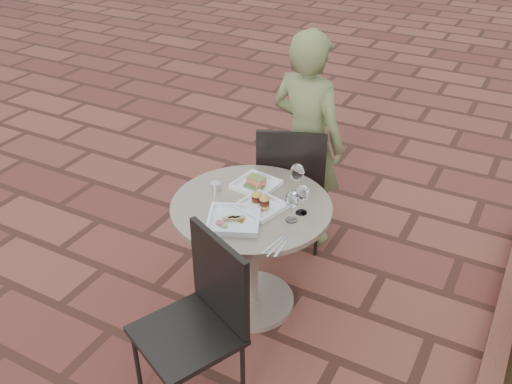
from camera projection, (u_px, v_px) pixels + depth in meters
The scene contains 14 objects.
ground at pixel (209, 310), 3.49m from camera, with size 60.00×60.00×0.00m, color brown.
cafe_table at pixel (251, 240), 3.29m from camera, with size 0.90×0.90×0.73m.
chair_far at pixel (291, 177), 3.77m from camera, with size 0.57×0.57×0.93m.
chair_near at pixel (202, 312), 2.70m from camera, with size 0.58×0.58×0.93m.
diner at pixel (307, 141), 3.77m from camera, with size 0.55×0.36×1.50m, color #596135.
plate_salmon at pixel (256, 184), 3.31m from camera, with size 0.26×0.26×0.06m.
plate_sliders at pixel (260, 204), 3.11m from camera, with size 0.27×0.27×0.15m.
plate_tuna at pixel (234, 219), 3.01m from camera, with size 0.36×0.36×0.03m.
wine_glass_right at pixel (292, 200), 2.96m from camera, with size 0.08×0.08×0.18m.
wine_glass_mid at pixel (297, 173), 3.19m from camera, with size 0.08×0.08×0.19m.
wine_glass_far at pixel (302, 193), 3.02m from camera, with size 0.07×0.07×0.18m.
steel_ramekin at pixel (216, 186), 3.28m from camera, with size 0.06×0.06×0.04m, color silver.
cutlery_set at pixel (277, 246), 2.83m from camera, with size 0.09×0.19×0.00m, color silver, non-canonical shape.
planter_curb at pixel (493, 365), 3.03m from camera, with size 0.12×3.00×0.15m, color brown.
Camera 1 is at (1.48, -2.14, 2.46)m, focal length 40.00 mm.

